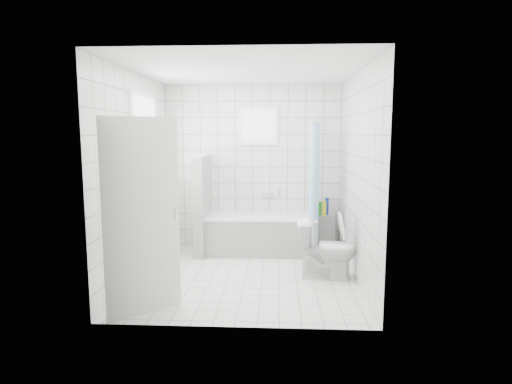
{
  "coord_description": "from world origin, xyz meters",
  "views": [
    {
      "loc": [
        0.41,
        -5.35,
        1.84
      ],
      "look_at": [
        0.11,
        0.35,
        1.05
      ],
      "focal_mm": 30.0,
      "sensor_mm": 36.0,
      "label": 1
    }
  ],
  "objects": [
    {
      "name": "door",
      "position": [
        -0.95,
        -1.22,
        1.0
      ],
      "size": [
        0.63,
        0.55,
        2.0
      ],
      "primitive_type": "cube",
      "rotation": [
        0.0,
        0.0,
        -0.86
      ],
      "color": "silver",
      "rests_on": "ground"
    },
    {
      "name": "curtain_rod",
      "position": [
        0.93,
        1.1,
        2.0
      ],
      "size": [
        0.02,
        0.8,
        0.02
      ],
      "primitive_type": "cylinder",
      "rotation": [
        1.57,
        0.0,
        0.0
      ],
      "color": "silver",
      "rests_on": "wall_back"
    },
    {
      "name": "tub_faucet",
      "position": [
        0.26,
        1.46,
        0.85
      ],
      "size": [
        0.18,
        0.06,
        0.06
      ],
      "primitive_type": "cube",
      "color": "silver",
      "rests_on": "wall_back"
    },
    {
      "name": "toilet",
      "position": [
        1.03,
        -0.02,
        0.37
      ],
      "size": [
        0.77,
        0.49,
        0.75
      ],
      "primitive_type": "imported",
      "rotation": [
        0.0,
        0.0,
        1.47
      ],
      "color": "white",
      "rests_on": "ground"
    },
    {
      "name": "wall_front",
      "position": [
        0.0,
        -1.5,
        1.3
      ],
      "size": [
        2.8,
        0.02,
        2.6
      ],
      "primitive_type": "cube",
      "color": "white",
      "rests_on": "ground"
    },
    {
      "name": "window_sill",
      "position": [
        -1.31,
        0.3,
        0.86
      ],
      "size": [
        0.18,
        1.02,
        0.08
      ],
      "primitive_type": "cube",
      "color": "white",
      "rests_on": "wall_left"
    },
    {
      "name": "shower_curtain",
      "position": [
        0.93,
        0.97,
        1.1
      ],
      "size": [
        0.14,
        0.48,
        1.78
      ],
      "primitive_type": null,
      "color": "#52A0F2",
      "rests_on": "curtain_rod"
    },
    {
      "name": "bathtub",
      "position": [
        0.16,
        1.12,
        0.29
      ],
      "size": [
        1.68,
        0.77,
        0.58
      ],
      "color": "white",
      "rests_on": "ground"
    },
    {
      "name": "wall_right",
      "position": [
        1.4,
        0.0,
        1.3
      ],
      "size": [
        0.02,
        3.0,
        2.6
      ],
      "primitive_type": "cube",
      "color": "white",
      "rests_on": "ground"
    },
    {
      "name": "tiled_ledge",
      "position": [
        1.11,
        1.38,
        0.28
      ],
      "size": [
        0.4,
        0.24,
        0.55
      ],
      "primitive_type": "cube",
      "color": "white",
      "rests_on": "ground"
    },
    {
      "name": "ceiling",
      "position": [
        0.0,
        0.0,
        2.6
      ],
      "size": [
        3.0,
        3.0,
        0.0
      ],
      "primitive_type": "plane",
      "rotation": [
        3.14,
        0.0,
        0.0
      ],
      "color": "white",
      "rests_on": "ground"
    },
    {
      "name": "wall_back",
      "position": [
        0.0,
        1.5,
        1.3
      ],
      "size": [
        2.8,
        0.02,
        2.6
      ],
      "primitive_type": "cube",
      "color": "white",
      "rests_on": "ground"
    },
    {
      "name": "ledge_bottles",
      "position": [
        1.11,
        1.34,
        0.67
      ],
      "size": [
        0.2,
        0.17,
        0.27
      ],
      "color": "#F5FF1A",
      "rests_on": "tiled_ledge"
    },
    {
      "name": "ground",
      "position": [
        0.0,
        0.0,
        0.0
      ],
      "size": [
        3.0,
        3.0,
        0.0
      ],
      "primitive_type": "plane",
      "color": "white",
      "rests_on": "ground"
    },
    {
      "name": "window_left",
      "position": [
        -1.35,
        0.3,
        1.6
      ],
      "size": [
        0.01,
        0.9,
        1.4
      ],
      "primitive_type": "cube",
      "color": "white",
      "rests_on": "wall_left"
    },
    {
      "name": "wall_left",
      "position": [
        -1.4,
        0.0,
        1.3
      ],
      "size": [
        0.02,
        3.0,
        2.6
      ],
      "primitive_type": "cube",
      "color": "white",
      "rests_on": "ground"
    },
    {
      "name": "window_back",
      "position": [
        0.1,
        1.46,
        1.95
      ],
      "size": [
        0.5,
        0.01,
        0.5
      ],
      "primitive_type": "cube",
      "color": "white",
      "rests_on": "wall_back"
    },
    {
      "name": "sill_bottles",
      "position": [
        -1.3,
        0.26,
        1.03
      ],
      "size": [
        0.18,
        0.7,
        0.32
      ],
      "color": "#C34CA4",
      "rests_on": "window_sill"
    },
    {
      "name": "partition_wall",
      "position": [
        -0.75,
        1.07,
        0.75
      ],
      "size": [
        0.15,
        0.85,
        1.5
      ],
      "primitive_type": "cube",
      "color": "white",
      "rests_on": "ground"
    }
  ]
}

